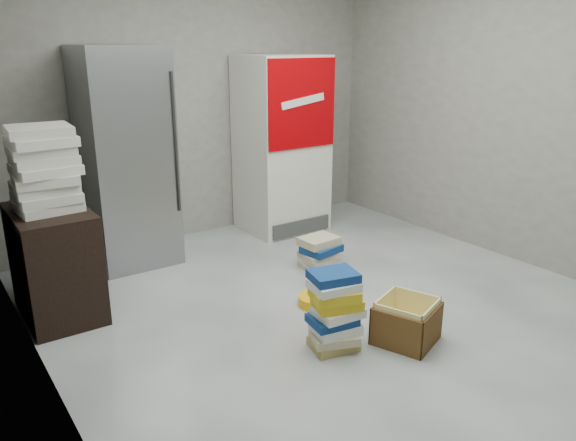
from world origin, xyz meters
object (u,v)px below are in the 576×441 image
(steel_fridge, at_px, (126,158))
(phonebook_stack_main, at_px, (335,311))
(coke_cooler, at_px, (282,145))
(wood_shelf, at_px, (55,263))
(cardboard_box, at_px, (406,324))

(steel_fridge, relative_size, phonebook_stack_main, 3.53)
(coke_cooler, bearing_deg, phonebook_stack_main, -116.56)
(wood_shelf, bearing_deg, steel_fridge, 41.31)
(steel_fridge, distance_m, phonebook_stack_main, 2.43)
(cardboard_box, bearing_deg, steel_fridge, 90.35)
(coke_cooler, bearing_deg, steel_fridge, 179.82)
(steel_fridge, relative_size, cardboard_box, 3.98)
(coke_cooler, relative_size, cardboard_box, 3.77)
(wood_shelf, xyz_separation_m, cardboard_box, (1.80, -1.75, -0.28))
(coke_cooler, xyz_separation_m, wood_shelf, (-2.48, -0.72, -0.50))
(phonebook_stack_main, xyz_separation_m, cardboard_box, (0.46, -0.20, -0.15))
(wood_shelf, distance_m, phonebook_stack_main, 2.06)
(wood_shelf, xyz_separation_m, phonebook_stack_main, (1.34, -1.55, -0.13))
(coke_cooler, relative_size, phonebook_stack_main, 3.34)
(wood_shelf, relative_size, phonebook_stack_main, 1.48)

